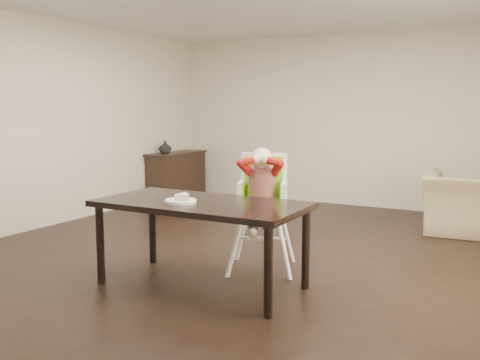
# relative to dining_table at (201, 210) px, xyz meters

# --- Properties ---
(ground) EXTENTS (7.00, 7.00, 0.00)m
(ground) POSITION_rel_dining_table_xyz_m (-0.06, 0.94, -0.67)
(ground) COLOR black
(ground) RESTS_ON ground
(room_walls) EXTENTS (6.02, 7.02, 2.71)m
(room_walls) POSITION_rel_dining_table_xyz_m (-0.06, 0.94, 1.18)
(room_walls) COLOR beige
(room_walls) RESTS_ON ground
(dining_table) EXTENTS (1.80, 0.90, 0.75)m
(dining_table) POSITION_rel_dining_table_xyz_m (0.00, 0.00, 0.00)
(dining_table) COLOR black
(dining_table) RESTS_ON ground
(high_chair) EXTENTS (0.63, 0.63, 1.17)m
(high_chair) POSITION_rel_dining_table_xyz_m (0.23, 0.71, 0.16)
(high_chair) COLOR white
(high_chair) RESTS_ON ground
(plate) EXTENTS (0.29, 0.29, 0.08)m
(plate) POSITION_rel_dining_table_xyz_m (-0.11, -0.13, 0.11)
(plate) COLOR white
(plate) RESTS_ON dining_table
(armchair) EXTENTS (1.20, 0.83, 1.00)m
(armchair) POSITION_rel_dining_table_xyz_m (1.89, 3.22, -0.17)
(armchair) COLOR tan
(armchair) RESTS_ON ground
(sideboard) EXTENTS (0.44, 1.26, 0.79)m
(sideboard) POSITION_rel_dining_table_xyz_m (-2.84, 3.64, -0.27)
(sideboard) COLOR black
(sideboard) RESTS_ON ground
(vase) EXTENTS (0.26, 0.27, 0.21)m
(vase) POSITION_rel_dining_table_xyz_m (-2.84, 3.33, 0.22)
(vase) COLOR #99999E
(vase) RESTS_ON sideboard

